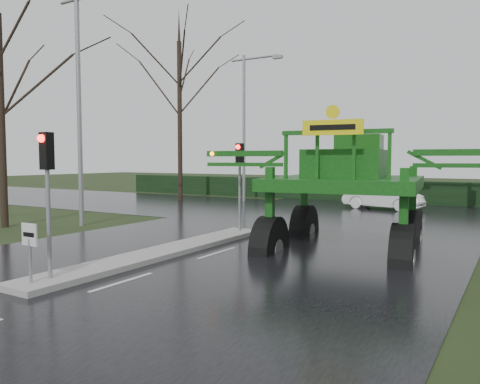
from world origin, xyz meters
The scene contains 14 objects.
ground centered at (0.00, 0.00, 0.00)m, with size 140.00×140.00×0.00m, color black.
road_main centered at (0.00, 10.00, 0.00)m, with size 14.00×80.00×0.02m, color black.
road_cross centered at (0.00, 16.00, 0.01)m, with size 80.00×12.00×0.02m, color black.
median_island centered at (-1.30, 3.00, 0.09)m, with size 1.20×10.00×0.16m, color gray.
hedge_row centered at (0.00, 24.00, 0.75)m, with size 44.00×0.90×1.50m, color black.
keep_left_sign centered at (-1.30, -1.50, 1.06)m, with size 0.50×0.07×1.35m.
traffic_signal_near centered at (-1.30, -1.01, 2.59)m, with size 0.26×0.33×3.52m.
traffic_signal_mid centered at (-1.30, 7.49, 2.59)m, with size 0.26×0.33×3.52m.
street_light_left_near centered at (-8.19, 6.00, 5.99)m, with size 3.85×0.30×10.00m.
street_light_left_far centered at (-8.19, 20.00, 5.99)m, with size 3.85×0.30×10.00m.
tree_left_near centered at (-11.00, 4.00, 5.85)m, with size 6.30×6.30×10.85m.
tree_left_far centered at (-12.50, 18.00, 7.15)m, with size 7.70×7.70×13.26m.
crop_sprayer centered at (1.16, 5.47, 2.65)m, with size 9.96×6.78×5.60m.
white_sedan centered at (1.13, 19.57, 0.00)m, with size 1.56×4.46×1.47m, color white.
Camera 1 is at (7.97, -7.86, 2.91)m, focal length 35.00 mm.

